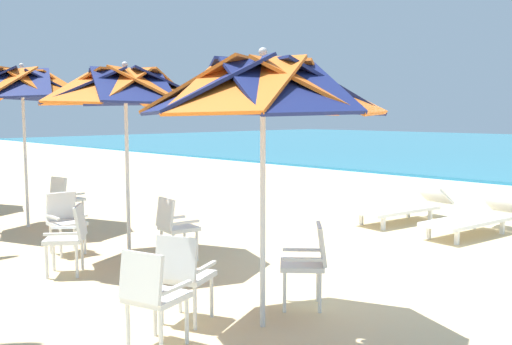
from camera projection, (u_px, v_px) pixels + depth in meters
name	position (u px, v px, depth m)	size (l,w,h in m)	color
ground_plane	(408.00, 266.00, 7.41)	(80.00, 80.00, 0.00)	beige
beach_umbrella_0	(263.00, 90.00, 5.09)	(2.25, 2.25, 2.58)	silver
plastic_chair_0	(183.00, 272.00, 5.35)	(0.58, 0.60, 0.87)	white
plastic_chair_1	(309.00, 260.00, 5.81)	(0.63, 0.63, 0.87)	white
plastic_chair_2	(152.00, 292.00, 4.75)	(0.55, 0.57, 0.87)	white
beach_umbrella_1	(125.00, 89.00, 7.56)	(2.38, 2.38, 2.68)	silver
plastic_chair_3	(174.00, 225.00, 7.63)	(0.50, 0.53, 0.87)	white
plastic_chair_4	(65.00, 219.00, 8.06)	(0.49, 0.46, 0.87)	white
plastic_chair_5	(70.00, 235.00, 7.00)	(0.63, 0.63, 0.87)	white
beach_umbrella_2	(22.00, 86.00, 9.68)	(2.28, 2.28, 2.84)	silver
plastic_chair_6	(65.00, 197.00, 10.15)	(0.50, 0.53, 0.87)	white
sun_lounger_1	(474.00, 218.00, 9.29)	(0.90, 2.21, 0.62)	white
sun_lounger_2	(404.00, 207.00, 10.39)	(0.94, 2.21, 0.62)	white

